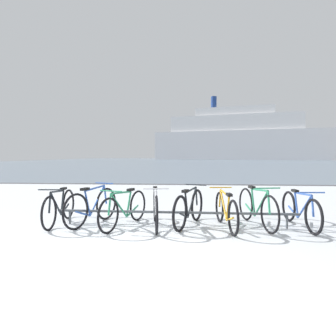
# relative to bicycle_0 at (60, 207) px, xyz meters

# --- Properties ---
(ground) EXTENTS (80.00, 132.00, 0.08)m
(ground) POSITION_rel_bicycle_0_xyz_m (1.46, 51.88, -0.39)
(ground) COLOR silver
(bike_rack) EXTENTS (4.79, 0.13, 0.31)m
(bike_rack) POSITION_rel_bicycle_0_xyz_m (2.36, -0.01, -0.08)
(bike_rack) COLOR #4C5156
(bike_rack) RESTS_ON ground
(bicycle_0) EXTENTS (0.46, 1.65, 0.77)m
(bicycle_0) POSITION_rel_bicycle_0_xyz_m (0.00, 0.00, 0.00)
(bicycle_0) COLOR black
(bicycle_0) RESTS_ON ground
(bicycle_1) EXTENTS (0.66, 1.56, 0.82)m
(bicycle_1) POSITION_rel_bicycle_0_xyz_m (0.67, 0.05, 0.02)
(bicycle_1) COLOR black
(bicycle_1) RESTS_ON ground
(bicycle_2) EXTENTS (0.67, 1.67, 0.77)m
(bicycle_2) POSITION_rel_bicycle_0_xyz_m (1.36, -0.10, 0.00)
(bicycle_2) COLOR black
(bicycle_2) RESTS_ON ground
(bicycle_3) EXTENTS (0.46, 1.68, 0.82)m
(bicycle_3) POSITION_rel_bicycle_0_xyz_m (1.98, -0.10, 0.02)
(bicycle_3) COLOR black
(bicycle_3) RESTS_ON ground
(bicycle_4) EXTENTS (0.68, 1.56, 0.79)m
(bicycle_4) POSITION_rel_bicycle_0_xyz_m (2.64, 0.05, 0.01)
(bicycle_4) COLOR black
(bicycle_4) RESTS_ON ground
(bicycle_5) EXTENTS (0.46, 1.68, 0.75)m
(bicycle_5) POSITION_rel_bicycle_0_xyz_m (3.34, -0.09, -0.01)
(bicycle_5) COLOR black
(bicycle_5) RESTS_ON ground
(bicycle_6) EXTENTS (0.51, 1.76, 0.83)m
(bicycle_6) POSITION_rel_bicycle_0_xyz_m (3.98, 0.11, 0.02)
(bicycle_6) COLOR black
(bicycle_6) RESTS_ON ground
(bicycle_7) EXTENTS (0.46, 1.70, 0.76)m
(bicycle_7) POSITION_rel_bicycle_0_xyz_m (4.80, 0.07, -0.01)
(bicycle_7) COLOR black
(bicycle_7) RESTS_ON ground
(ferry_ship) EXTENTS (53.09, 22.94, 20.04)m
(ferry_ship) POSITION_rel_bicycle_0_xyz_m (18.14, 84.41, 6.37)
(ferry_ship) COLOR white
(ferry_ship) RESTS_ON ground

